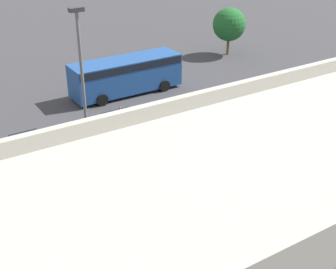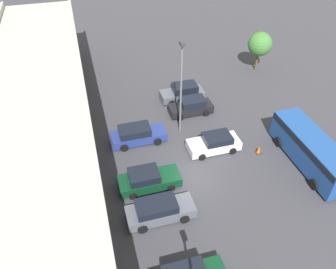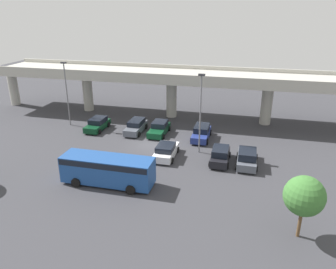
# 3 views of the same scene
# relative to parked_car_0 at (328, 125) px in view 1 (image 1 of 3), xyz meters

# --- Properties ---
(ground_plane) EXTENTS (114.33, 114.33, 0.00)m
(ground_plane) POSITION_rel_parked_car_0_xyz_m (8.17, -3.24, -0.74)
(ground_plane) COLOR #38383D
(parked_car_0) EXTENTS (2.13, 4.52, 1.55)m
(parked_car_0) POSITION_rel_parked_car_0_xyz_m (0.00, 0.00, 0.00)
(parked_car_0) COLOR #0C381E
(parked_car_0) RESTS_ON ground_plane
(parked_car_1) EXTENTS (2.01, 4.80, 1.60)m
(parked_car_1) POSITION_rel_parked_car_0_xyz_m (5.25, 0.33, 0.04)
(parked_car_1) COLOR #515660
(parked_car_1) RESTS_ON ground_plane
(parked_car_2) EXTENTS (2.14, 4.78, 1.58)m
(parked_car_2) POSITION_rel_parked_car_0_xyz_m (8.34, 0.43, -0.01)
(parked_car_2) COLOR #0C381E
(parked_car_2) RESTS_ON ground_plane
(parked_car_3) EXTENTS (2.16, 4.53, 1.51)m
(parked_car_3) POSITION_rel_parked_car_0_xyz_m (10.91, -6.10, -0.02)
(parked_car_3) COLOR silver
(parked_car_3) RESTS_ON ground_plane
(parked_car_4) EXTENTS (2.11, 4.85, 1.63)m
(parked_car_4) POSITION_rel_parked_car_0_xyz_m (13.79, 0.10, 0.05)
(parked_car_4) COLOR navy
(parked_car_4) RESTS_ON ground_plane
(parked_car_5) EXTENTS (2.00, 4.32, 1.65)m
(parked_car_5) POSITION_rel_parked_car_0_xyz_m (16.68, -5.95, 0.04)
(parked_car_5) COLOR black
(parked_car_5) RESTS_ON ground_plane
(shuttle_bus) EXTENTS (8.39, 2.74, 2.65)m
(shuttle_bus) POSITION_rel_parked_car_0_xyz_m (7.22, -12.96, 0.85)
(shuttle_bus) COLOR #1E478C
(shuttle_bus) RESTS_ON ground_plane
(lamp_post_near_aisle) EXTENTS (0.70, 0.35, 8.78)m
(lamp_post_near_aisle) POSITION_rel_parked_car_0_xyz_m (14.15, -3.99, 4.36)
(lamp_post_near_aisle) COLOR slate
(lamp_post_near_aisle) RESTS_ON ground_plane
(tree_front_left) EXTENTS (3.03, 3.03, 4.34)m
(tree_front_left) POSITION_rel_parked_car_0_xyz_m (-5.32, -16.49, 2.09)
(tree_front_left) COLOR brown
(tree_front_left) RESTS_ON ground_plane
(traffic_cone) EXTENTS (0.44, 0.44, 0.70)m
(traffic_cone) POSITION_rel_parked_car_0_xyz_m (9.44, -9.66, -0.41)
(traffic_cone) COLOR black
(traffic_cone) RESTS_ON ground_plane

